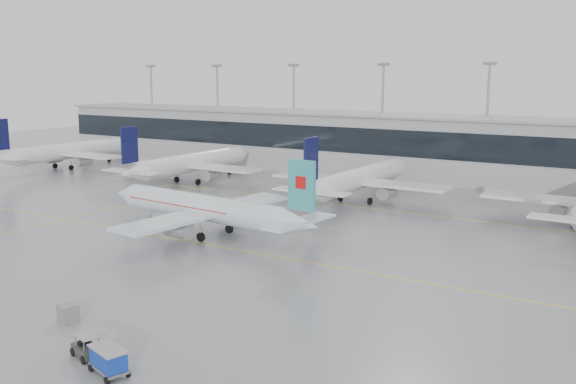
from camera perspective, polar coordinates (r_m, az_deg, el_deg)
The scene contains 15 objects.
ground at distance 76.21m, azimuth -4.76°, elevation -5.10°, with size 320.00×320.00×0.00m, color gray.
taxi_line_main at distance 76.21m, azimuth -4.76°, elevation -5.10°, with size 120.00×0.25×0.01m, color yellow.
taxi_line_north at distance 101.22m, azimuth 5.36°, elevation -1.20°, with size 120.00×0.25×0.01m, color yellow.
taxi_line_cross at distance 106.43m, azimuth -13.01°, elevation -0.85°, with size 0.25×60.00×0.01m, color yellow.
terminal at distance 129.43m, azimuth 11.73°, elevation 3.87°, with size 180.00×15.00×12.00m, color #97979B.
terminal_glass at distance 122.24m, azimuth 10.53°, elevation 4.24°, with size 180.00×0.20×5.00m, color black.
terminal_roof at distance 128.89m, azimuth 11.83°, elevation 6.61°, with size 182.00×16.00×0.40m, color gray.
light_masts at distance 134.47m, azimuth 12.73°, elevation 7.22°, with size 156.40×1.00×22.60m.
air_canada_jet at distance 82.11m, azimuth -7.12°, elevation -1.52°, with size 35.38×28.11×10.97m.
parked_jet_a at distance 147.66m, azimuth -19.09°, elevation 3.42°, with size 29.64×36.96×11.72m.
parked_jet_b at distance 122.74m, azimuth -8.63°, elevation 2.54°, with size 29.64×36.96×11.72m.
parked_jet_c at distance 103.81m, azimuth 6.30°, elevation 1.16°, with size 29.64×36.96×11.72m.
baggage_tug at distance 50.39m, azimuth -17.49°, elevation -13.19°, with size 3.71×2.15×1.77m.
baggage_cart at distance 47.17m, azimuth -15.67°, elevation -14.10°, with size 3.46×2.54×1.92m.
gse_unit at distance 57.44m, azimuth -18.95°, elevation -10.17°, with size 1.48×1.38×1.48m, color gray.
Camera 1 is at (43.76, -58.95, 20.46)m, focal length 40.00 mm.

